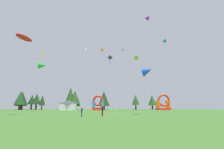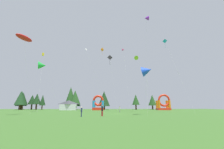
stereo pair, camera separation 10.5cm
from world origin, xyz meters
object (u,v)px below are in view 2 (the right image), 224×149
(kite_teal_diamond, at_px, (165,42))
(kite_blue_delta, at_px, (147,71))
(kite_red_parafoil, at_px, (24,38))
(kite_black_diamond, at_px, (110,59))
(person_far_side, at_px, (82,111))
(kite_purple_delta, at_px, (146,18))
(person_left_edge, at_px, (102,110))
(kite_pink_delta, at_px, (123,50))
(kite_yellow_box, at_px, (43,55))
(kite_orange_diamond, at_px, (102,50))
(kite_lime_delta, at_px, (137,58))
(person_near_camera, at_px, (120,109))
(kite_green_delta, at_px, (42,65))
(inflatable_orange_dome, at_px, (98,105))
(kite_white_diamond, at_px, (86,51))
(inflatable_red_slide, at_px, (164,104))
(festival_tent, at_px, (68,105))

(kite_teal_diamond, bearing_deg, kite_blue_delta, -126.58)
(kite_red_parafoil, bearing_deg, kite_blue_delta, 1.55)
(kite_black_diamond, distance_m, person_far_side, 15.26)
(kite_purple_delta, relative_size, person_left_edge, 14.14)
(kite_purple_delta, bearing_deg, kite_pink_delta, 94.43)
(kite_purple_delta, distance_m, kite_teal_diamond, 9.51)
(kite_yellow_box, xyz_separation_m, kite_orange_diamond, (19.84, 8.31, 4.98))
(kite_orange_diamond, bearing_deg, kite_purple_delta, -60.44)
(kite_pink_delta, xyz_separation_m, kite_lime_delta, (1.49, -22.38, -11.05))
(person_near_camera, bearing_deg, kite_green_delta, -89.09)
(kite_blue_delta, height_order, inflatable_orange_dome, kite_blue_delta)
(kite_yellow_box, distance_m, inflatable_orange_dome, 28.94)
(kite_blue_delta, distance_m, person_far_side, 14.95)
(person_near_camera, height_order, inflatable_orange_dome, inflatable_orange_dome)
(kite_white_diamond, xyz_separation_m, kite_teal_diamond, (25.50, -17.42, -3.25))
(kite_white_diamond, bearing_deg, person_far_side, -83.61)
(kite_orange_diamond, distance_m, inflatable_orange_dome, 22.62)
(kite_orange_diamond, bearing_deg, kite_blue_delta, -72.43)
(kite_lime_delta, height_order, inflatable_red_slide, kite_lime_delta)
(kite_yellow_box, xyz_separation_m, person_far_side, (17.20, -25.81, -17.82))
(kite_black_diamond, relative_size, kite_red_parafoil, 0.84)
(kite_white_diamond, distance_m, kite_blue_delta, 37.40)
(person_near_camera, distance_m, inflatable_orange_dome, 23.29)
(kite_orange_diamond, xyz_separation_m, inflatable_red_slide, (26.42, 7.31, -21.24))
(kite_white_diamond, distance_m, kite_red_parafoil, 33.28)
(kite_purple_delta, distance_m, inflatable_red_slide, 39.39)
(kite_black_diamond, relative_size, person_far_side, 8.38)
(kite_green_delta, bearing_deg, festival_tent, 77.83)
(inflatable_red_slide, xyz_separation_m, festival_tent, (-40.28, -0.33, -0.48))
(kite_blue_delta, distance_m, kite_lime_delta, 19.66)
(kite_yellow_box, distance_m, kite_orange_diamond, 22.08)
(kite_red_parafoil, bearing_deg, person_left_edge, -8.44)
(kite_black_diamond, height_order, kite_green_delta, kite_green_delta)
(kite_yellow_box, xyz_separation_m, festival_tent, (5.97, 15.29, -16.73))
(kite_purple_delta, bearing_deg, person_left_edge, -136.32)
(kite_white_diamond, xyz_separation_m, kite_yellow_box, (-13.32, -8.88, -4.91))
(kite_pink_delta, height_order, inflatable_red_slide, kite_pink_delta)
(kite_white_diamond, bearing_deg, festival_tent, 138.87)
(kite_lime_delta, relative_size, inflatable_red_slide, 2.64)
(kite_teal_diamond, relative_size, person_far_side, 13.64)
(inflatable_red_slide, bearing_deg, kite_yellow_box, -161.34)
(kite_yellow_box, relative_size, person_left_edge, 10.58)
(person_near_camera, bearing_deg, kite_teal_diamond, 91.02)
(kite_yellow_box, height_order, person_near_camera, kite_yellow_box)
(kite_teal_diamond, height_order, person_far_side, kite_teal_diamond)
(person_near_camera, xyz_separation_m, person_left_edge, (-4.68, -17.36, 0.14))
(kite_orange_diamond, relative_size, inflatable_orange_dome, 3.98)
(kite_red_parafoil, height_order, inflatable_orange_dome, kite_red_parafoil)
(kite_purple_delta, height_order, person_near_camera, kite_purple_delta)
(person_left_edge, bearing_deg, kite_red_parafoil, 31.87)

